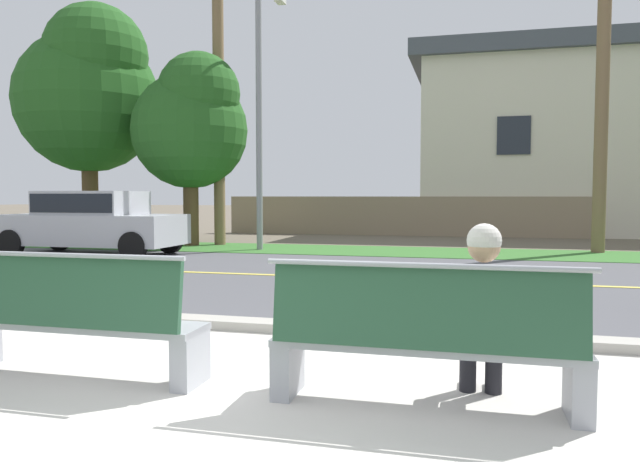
# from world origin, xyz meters

# --- Properties ---
(ground_plane) EXTENTS (140.00, 140.00, 0.00)m
(ground_plane) POSITION_xyz_m (0.00, 8.00, 0.00)
(ground_plane) COLOR #665B4C
(sidewalk_pavement) EXTENTS (44.00, 3.60, 0.01)m
(sidewalk_pavement) POSITION_xyz_m (0.00, 0.40, 0.01)
(sidewalk_pavement) COLOR beige
(sidewalk_pavement) RESTS_ON ground_plane
(curb_edge) EXTENTS (44.00, 0.30, 0.11)m
(curb_edge) POSITION_xyz_m (0.00, 2.35, 0.06)
(curb_edge) COLOR #ADA89E
(curb_edge) RESTS_ON ground_plane
(street_asphalt) EXTENTS (52.00, 8.00, 0.01)m
(street_asphalt) POSITION_xyz_m (0.00, 6.50, 0.00)
(street_asphalt) COLOR #515156
(street_asphalt) RESTS_ON ground_plane
(road_centre_line) EXTENTS (48.00, 0.14, 0.01)m
(road_centre_line) POSITION_xyz_m (0.00, 6.50, 0.01)
(road_centre_line) COLOR #E0CC4C
(road_centre_line) RESTS_ON ground_plane
(far_verge_grass) EXTENTS (48.00, 2.80, 0.02)m
(far_verge_grass) POSITION_xyz_m (0.00, 11.52, 0.01)
(far_verge_grass) COLOR #38702D
(far_verge_grass) RESTS_ON ground_plane
(bench_left) EXTENTS (2.07, 0.48, 1.01)m
(bench_left) POSITION_xyz_m (-1.35, 0.42, 0.47)
(bench_left) COLOR #9EA0A8
(bench_left) RESTS_ON ground_plane
(bench_right) EXTENTS (2.07, 0.48, 1.01)m
(bench_right) POSITION_xyz_m (1.35, 0.42, 0.47)
(bench_right) COLOR #9EA0A8
(bench_right) RESTS_ON ground_plane
(seated_person_white) EXTENTS (0.52, 0.68, 1.25)m
(seated_person_white) POSITION_xyz_m (1.72, 0.59, 0.68)
(seated_person_white) COLOR black
(seated_person_white) RESTS_ON ground_plane
(car_silver_far) EXTENTS (4.30, 1.86, 1.54)m
(car_silver_far) POSITION_xyz_m (-7.16, 8.90, 0.85)
(car_silver_far) COLOR #B2B5BC
(car_silver_far) RESTS_ON ground_plane
(streetlamp) EXTENTS (0.24, 2.10, 7.30)m
(streetlamp) POSITION_xyz_m (-3.71, 11.32, 4.16)
(streetlamp) COLOR gray
(streetlamp) RESTS_ON ground_plane
(shade_tree_far_left) EXTENTS (4.31, 4.31, 7.10)m
(shade_tree_far_left) POSITION_xyz_m (-9.57, 12.33, 4.62)
(shade_tree_far_left) COLOR brown
(shade_tree_far_left) RESTS_ON ground_plane
(shade_tree_left) EXTENTS (3.27, 3.27, 5.40)m
(shade_tree_left) POSITION_xyz_m (-5.98, 11.88, 3.50)
(shade_tree_left) COLOR brown
(shade_tree_left) RESTS_ON ground_plane
(palm_tree_tall) EXTENTS (2.09, 1.98, 8.51)m
(palm_tree_tall) POSITION_xyz_m (-5.36, 12.31, 6.82)
(palm_tree_tall) COLOR brown
(palm_tree_tall) RESTS_ON ground_plane
(garden_wall) EXTENTS (13.00, 0.36, 1.40)m
(garden_wall) POSITION_xyz_m (-0.70, 17.72, 0.70)
(garden_wall) COLOR gray
(garden_wall) RESTS_ON ground_plane
(house_across_street) EXTENTS (12.31, 6.91, 6.92)m
(house_across_street) POSITION_xyz_m (5.64, 20.92, 3.51)
(house_across_street) COLOR beige
(house_across_street) RESTS_ON ground_plane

